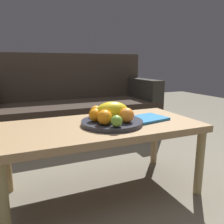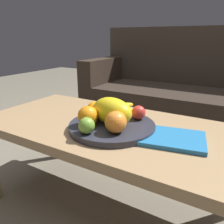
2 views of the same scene
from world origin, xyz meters
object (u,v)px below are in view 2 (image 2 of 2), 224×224
coffee_table (107,134)px  melon_large_front (112,111)px  couch (186,99)px  fruit_bowl (112,126)px  magazine (170,138)px  orange_front (88,116)px  banana_bunch (119,110)px  apple_left (87,125)px  apple_front (138,113)px  orange_left (114,106)px  orange_right (116,122)px  orange_back (95,110)px

coffee_table → melon_large_front: (0.05, -0.04, 0.13)m
coffee_table → couch: (0.11, 1.12, -0.09)m
fruit_bowl → magazine: bearing=4.5°
orange_front → banana_bunch: size_ratio=0.52×
fruit_bowl → magazine: 0.24m
apple_left → magazine: 0.31m
couch → fruit_bowl: (-0.06, -1.16, 0.15)m
couch → magazine: bearing=-81.1°
apple_front → banana_bunch: same height
couch → banana_bunch: 1.09m
orange_left → orange_right: 0.22m
couch → fruit_bowl: size_ratio=4.75×
couch → banana_bunch: couch is taller
orange_back → apple_left: size_ratio=1.22×
apple_left → magazine: size_ratio=0.25×
banana_bunch → orange_left: bearing=144.8°
orange_front → couch: bearing=83.7°
orange_right → magazine: orange_right is taller
coffee_table → banana_bunch: (0.03, 0.05, 0.11)m
magazine → fruit_bowl: bearing=173.5°
fruit_bowl → banana_bunch: size_ratio=2.28×
orange_right → apple_left: 0.11m
coffee_table → orange_left: (-0.01, 0.08, 0.11)m
banana_bunch → apple_left: bearing=-94.4°
coffee_table → banana_bunch: banana_bunch is taller
couch → apple_front: size_ratio=27.77×
orange_back → banana_bunch: orange_back is taller
orange_back → magazine: size_ratio=0.30×
fruit_bowl → apple_left: (-0.03, -0.13, 0.04)m
orange_right → orange_front: bearing=178.3°
apple_left → apple_front: bearing=65.9°
orange_right → magazine: bearing=26.7°
couch → orange_back: (-0.16, -1.14, 0.20)m
coffee_table → apple_left: size_ratio=18.64×
orange_front → apple_left: (0.04, -0.06, -0.01)m
orange_right → apple_front: (0.02, 0.17, -0.01)m
orange_front → orange_right: orange_right is taller
couch → orange_back: bearing=-97.9°
orange_back → melon_large_front: bearing=-9.7°
orange_left → coffee_table: bearing=-83.9°
coffee_table → orange_back: (-0.05, -0.02, 0.11)m
melon_large_front → orange_front: melon_large_front is taller
banana_bunch → coffee_table: bearing=-126.4°
orange_back → coffee_table: bearing=26.0°
apple_left → coffee_table: bearing=96.0°
banana_bunch → orange_back: bearing=-139.3°
couch → orange_right: size_ratio=20.52×
fruit_bowl → apple_left: bearing=-103.1°
fruit_bowl → banana_bunch: 0.10m
melon_large_front → orange_back: (-0.10, 0.02, -0.02)m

